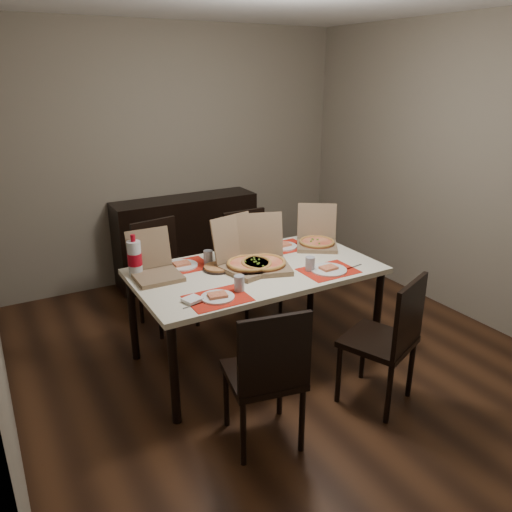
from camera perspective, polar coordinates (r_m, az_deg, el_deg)
name	(u,v)px	position (r m, az deg, el deg)	size (l,w,h in m)	color
ground	(273,353)	(4.11, 1.98, -11.06)	(3.80, 4.00, 0.02)	#3D2212
room_walls	(246,127)	(3.90, -1.13, 14.49)	(3.84, 4.02, 2.62)	gray
sideboard	(187,239)	(5.38, -7.93, 1.93)	(1.50, 0.40, 0.90)	black
dining_table	(256,277)	(3.75, 0.00, -2.39)	(1.80, 1.00, 0.75)	#EDE5C7
chair_near_left	(267,373)	(2.94, 1.29, -13.18)	(0.49, 0.49, 0.93)	black
chair_near_right	(389,336)	(3.40, 14.97, -8.88)	(0.55, 0.55, 0.93)	black
chair_far_left	(162,269)	(4.43, -10.64, -1.46)	(0.48, 0.48, 0.93)	black
chair_far_right	(250,257)	(4.64, -0.64, -0.08)	(0.42, 0.42, 0.93)	black
setting_near_left	(221,294)	(3.27, -4.06, -4.33)	(0.47, 0.30, 0.11)	red
setting_near_right	(324,268)	(3.71, 7.76, -1.40)	(0.50, 0.30, 0.11)	red
setting_far_left	(186,264)	(3.80, -7.99, -0.86)	(0.50, 0.30, 0.11)	red
setting_far_right	(279,246)	(4.14, 2.65, 1.17)	(0.50, 0.30, 0.11)	red
napkin_loose	(273,264)	(3.79, 1.92, -0.92)	(0.12, 0.11, 0.02)	white
pizza_box_center	(263,260)	(3.73, 0.76, -0.47)	(0.48, 0.51, 0.37)	brown
pizza_box_right	(317,240)	(4.22, 6.96, 1.84)	(0.48, 0.49, 0.33)	brown
pizza_box_left	(155,269)	(3.63, -11.47, -1.46)	(0.32, 0.36, 0.32)	brown
pizza_box_extra	(246,261)	(3.70, -1.10, -0.62)	(0.46, 0.49, 0.37)	brown
faina_plate	(218,268)	(3.71, -4.40, -1.36)	(0.22, 0.22, 0.03)	black
dip_bowl	(251,258)	(3.90, -0.53, -0.18)	(0.12, 0.12, 0.03)	white
soda_bottle	(135,258)	(3.66, -13.69, -0.25)	(0.10, 0.10, 0.31)	silver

